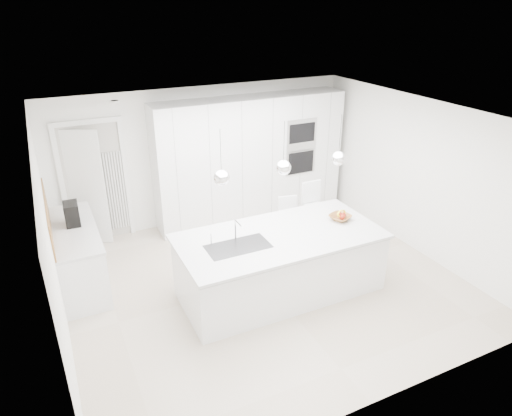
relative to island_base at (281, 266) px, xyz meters
name	(u,v)px	position (x,y,z in m)	size (l,w,h in m)	color
floor	(265,282)	(-0.10, 0.30, -0.43)	(5.50, 5.50, 0.00)	#C4B39E
wall_back	(204,155)	(-0.10, 2.80, 0.82)	(5.50, 5.50, 0.00)	white
wall_left	(51,249)	(-2.85, 0.30, 0.82)	(5.00, 5.00, 0.00)	white
ceiling	(266,117)	(-0.10, 0.30, 2.07)	(5.50, 5.50, 0.00)	white
tall_cabinets	(251,159)	(0.70, 2.50, 0.72)	(3.60, 0.60, 2.30)	white
oven_stack	(301,147)	(1.60, 2.19, 0.92)	(0.62, 0.04, 1.05)	#A5A5A8
doorway_frame	(96,184)	(-2.05, 2.77, 0.59)	(1.11, 0.08, 2.13)	white
hallway_door	(80,189)	(-2.30, 2.72, 0.57)	(0.82, 0.04, 2.00)	white
radiator	(116,191)	(-1.73, 2.76, 0.42)	(0.32, 0.04, 1.40)	white
left_base_cabinets	(79,257)	(-2.55, 1.50, 0.00)	(0.60, 1.80, 0.86)	white
left_worktop	(73,229)	(-2.55, 1.50, 0.45)	(0.62, 1.82, 0.04)	silver
oak_backsplash	(48,216)	(-2.84, 1.50, 0.72)	(0.02, 1.80, 0.50)	#9C6831
island_base	(281,266)	(0.00, 0.00, 0.00)	(2.80, 1.20, 0.86)	white
island_worktop	(280,236)	(0.00, 0.05, 0.45)	(2.84, 1.40, 0.04)	silver
island_sink	(238,252)	(-0.65, 0.00, 0.39)	(0.84, 0.44, 0.18)	#3F3F42
island_tap	(235,229)	(-0.60, 0.20, 0.62)	(0.02, 0.02, 0.30)	white
pendant_left	(221,178)	(-0.85, 0.00, 1.47)	(0.20, 0.20, 0.20)	white
pendant_mid	(283,168)	(0.00, 0.00, 1.47)	(0.20, 0.20, 0.20)	white
pendant_right	(338,158)	(0.85, 0.00, 1.47)	(0.20, 0.20, 0.20)	white
fruit_bowl	(340,218)	(1.02, 0.08, 0.51)	(0.31, 0.31, 0.08)	#9C6831
espresso_machine	(72,214)	(-2.53, 1.63, 0.63)	(0.20, 0.31, 0.33)	black
bar_stool_left	(290,227)	(0.67, 0.90, 0.06)	(0.32, 0.45, 0.97)	white
bar_stool_right	(315,216)	(1.16, 0.96, 0.13)	(0.37, 0.51, 1.11)	white
apple_a	(343,215)	(1.08, 0.08, 0.54)	(0.07, 0.07, 0.07)	#9E2111
apple_b	(340,215)	(1.04, 0.12, 0.54)	(0.07, 0.07, 0.07)	#9E2111
apple_c	(342,217)	(1.01, 0.03, 0.54)	(0.08, 0.08, 0.08)	#9E2111
apple_extra_3	(342,217)	(1.03, 0.04, 0.54)	(0.08, 0.08, 0.08)	#9E2111
banana_bunch	(341,213)	(1.03, 0.07, 0.58)	(0.20, 0.20, 0.03)	yellow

